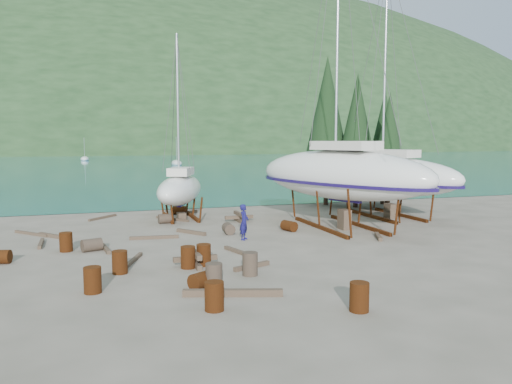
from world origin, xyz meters
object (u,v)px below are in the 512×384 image
object	(u,v)px
large_sailboat_near	(340,174)
small_sailboat_shore	(180,189)
large_sailboat_far	(387,176)
worker	(244,222)

from	to	relation	value
large_sailboat_near	small_sailboat_shore	distance (m)	10.34
large_sailboat_far	worker	distance (m)	12.09
small_sailboat_shore	large_sailboat_near	bearing A→B (deg)	-13.91
large_sailboat_near	large_sailboat_far	bearing A→B (deg)	6.90
large_sailboat_far	worker	xyz separation A→B (m)	(-11.13, -4.33, -1.84)
large_sailboat_near	small_sailboat_shore	size ratio (longest dim) A/B	1.65
small_sailboat_shore	large_sailboat_far	bearing A→B (deg)	7.93
large_sailboat_far	worker	bearing A→B (deg)	177.81
large_sailboat_far	worker	world-z (taller)	large_sailboat_far
large_sailboat_far	small_sailboat_shore	distance (m)	13.55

